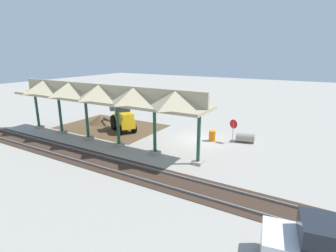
% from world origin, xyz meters
% --- Properties ---
extents(ground_plane, '(120.00, 120.00, 0.00)m').
position_xyz_m(ground_plane, '(0.00, 0.00, 0.00)').
color(ground_plane, '#9E998E').
extents(dirt_work_zone, '(9.96, 7.00, 0.01)m').
position_xyz_m(dirt_work_zone, '(9.39, 0.65, 0.00)').
color(dirt_work_zone, brown).
rests_on(dirt_work_zone, ground).
extents(platform_canopy, '(18.59, 3.20, 4.90)m').
position_xyz_m(platform_canopy, '(6.65, 4.70, 4.17)').
color(platform_canopy, '#9E998E').
rests_on(platform_canopy, ground).
extents(rail_tracks, '(60.00, 2.58, 0.15)m').
position_xyz_m(rail_tracks, '(0.00, 7.90, 0.03)').
color(rail_tracks, slate).
rests_on(rail_tracks, ground).
extents(stop_sign, '(0.71, 0.32, 2.00)m').
position_xyz_m(stop_sign, '(-2.73, -0.77, 1.42)').
color(stop_sign, gray).
rests_on(stop_sign, ground).
extents(backhoe, '(4.88, 3.70, 2.82)m').
position_xyz_m(backhoe, '(7.53, 1.04, 1.27)').
color(backhoe, '#EAB214').
rests_on(backhoe, ground).
extents(dirt_mound, '(5.23, 5.23, 1.76)m').
position_xyz_m(dirt_mound, '(11.37, 0.19, 0.00)').
color(dirt_mound, brown).
rests_on(dirt_mound, ground).
extents(concrete_pipe, '(1.65, 1.16, 0.83)m').
position_xyz_m(concrete_pipe, '(-3.59, -1.47, 0.42)').
color(concrete_pipe, '#9E9384').
rests_on(concrete_pipe, ground).
extents(distant_parked_car, '(4.45, 2.47, 1.98)m').
position_xyz_m(distant_parked_car, '(-9.63, 10.99, 0.98)').
color(distant_parked_car, silver).
rests_on(distant_parked_car, ground).
extents(traffic_barrel, '(0.56, 0.56, 0.90)m').
position_xyz_m(traffic_barrel, '(-1.08, -0.35, 0.45)').
color(traffic_barrel, orange).
rests_on(traffic_barrel, ground).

